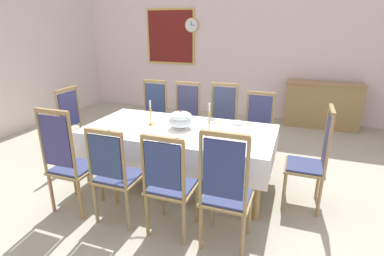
{
  "coord_description": "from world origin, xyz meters",
  "views": [
    {
      "loc": [
        1.34,
        -3.23,
        1.96
      ],
      "look_at": [
        0.15,
        0.05,
        0.76
      ],
      "focal_mm": 27.83,
      "sensor_mm": 36.0,
      "label": 1
    }
  ],
  "objects_px": {
    "chair_north_c": "(222,121)",
    "mounted_clock": "(192,25)",
    "chair_head_east": "(312,159)",
    "chair_north_d": "(257,127)",
    "chair_south_b": "(115,173)",
    "framed_painting": "(171,37)",
    "chair_head_west": "(78,127)",
    "bowl_far_left": "(167,138)",
    "sideboard": "(322,105)",
    "bowl_near_left": "(237,123)",
    "chair_south_c": "(169,183)",
    "spoon_primary": "(246,124)",
    "candlestick_east": "(209,121)",
    "chair_north_a": "(153,115)",
    "candlestick_west": "(151,116)",
    "spoon_secondary": "(220,122)",
    "soup_tureen": "(181,120)",
    "chair_north_b": "(185,118)",
    "dining_table": "(179,134)",
    "bowl_near_right": "(211,120)",
    "chair_south_d": "(226,191)",
    "chair_south_a": "(68,161)"
  },
  "relations": [
    {
      "from": "chair_north_c",
      "to": "bowl_near_left",
      "type": "bearing_deg",
      "value": 122.29
    },
    {
      "from": "chair_south_c",
      "to": "bowl_near_right",
      "type": "height_order",
      "value": "chair_south_c"
    },
    {
      "from": "chair_north_b",
      "to": "framed_painting",
      "type": "relative_size",
      "value": 0.92
    },
    {
      "from": "soup_tureen",
      "to": "sideboard",
      "type": "bearing_deg",
      "value": 59.94
    },
    {
      "from": "chair_north_c",
      "to": "chair_south_a",
      "type": "bearing_deg",
      "value": 59.06
    },
    {
      "from": "chair_south_c",
      "to": "chair_south_d",
      "type": "distance_m",
      "value": 0.54
    },
    {
      "from": "chair_north_c",
      "to": "chair_north_d",
      "type": "distance_m",
      "value": 0.54
    },
    {
      "from": "chair_south_c",
      "to": "spoon_primary",
      "type": "bearing_deg",
      "value": 71.92
    },
    {
      "from": "chair_north_a",
      "to": "framed_painting",
      "type": "xyz_separation_m",
      "value": [
        -0.7,
        2.38,
        1.14
      ]
    },
    {
      "from": "chair_north_c",
      "to": "bowl_far_left",
      "type": "height_order",
      "value": "chair_north_c"
    },
    {
      "from": "chair_head_east",
      "to": "dining_table",
      "type": "bearing_deg",
      "value": 90.0
    },
    {
      "from": "spoon_primary",
      "to": "spoon_secondary",
      "type": "relative_size",
      "value": 1.0
    },
    {
      "from": "chair_north_a",
      "to": "chair_south_b",
      "type": "relative_size",
      "value": 1.06
    },
    {
      "from": "chair_south_c",
      "to": "candlestick_east",
      "type": "relative_size",
      "value": 3.0
    },
    {
      "from": "candlestick_west",
      "to": "dining_table",
      "type": "bearing_deg",
      "value": 0.0
    },
    {
      "from": "soup_tureen",
      "to": "spoon_primary",
      "type": "distance_m",
      "value": 0.87
    },
    {
      "from": "chair_south_b",
      "to": "chair_head_west",
      "type": "bearing_deg",
      "value": 142.65
    },
    {
      "from": "dining_table",
      "to": "candlestick_west",
      "type": "bearing_deg",
      "value": 180.0
    },
    {
      "from": "mounted_clock",
      "to": "chair_north_d",
      "type": "bearing_deg",
      "value": -51.59
    },
    {
      "from": "chair_north_b",
      "to": "candlestick_west",
      "type": "relative_size",
      "value": 3.48
    },
    {
      "from": "chair_north_c",
      "to": "chair_north_d",
      "type": "xyz_separation_m",
      "value": [
        0.54,
        -0.01,
        -0.03
      ]
    },
    {
      "from": "dining_table",
      "to": "chair_south_a",
      "type": "height_order",
      "value": "chair_south_a"
    },
    {
      "from": "bowl_far_left",
      "to": "sideboard",
      "type": "height_order",
      "value": "sideboard"
    },
    {
      "from": "chair_north_d",
      "to": "chair_head_east",
      "type": "distance_m",
      "value": 1.21
    },
    {
      "from": "chair_south_a",
      "to": "bowl_near_left",
      "type": "distance_m",
      "value": 2.07
    },
    {
      "from": "soup_tureen",
      "to": "chair_north_a",
      "type": "bearing_deg",
      "value": 132.66
    },
    {
      "from": "chair_south_c",
      "to": "soup_tureen",
      "type": "bearing_deg",
      "value": 105.76
    },
    {
      "from": "chair_north_c",
      "to": "framed_painting",
      "type": "bearing_deg",
      "value": -51.87
    },
    {
      "from": "chair_head_east",
      "to": "chair_north_d",
      "type": "bearing_deg",
      "value": 36.93
    },
    {
      "from": "spoon_primary",
      "to": "spoon_secondary",
      "type": "distance_m",
      "value": 0.34
    },
    {
      "from": "bowl_near_left",
      "to": "bowl_far_left",
      "type": "distance_m",
      "value": 1.04
    },
    {
      "from": "dining_table",
      "to": "bowl_near_right",
      "type": "xyz_separation_m",
      "value": [
        0.3,
        0.4,
        0.09
      ]
    },
    {
      "from": "candlestick_west",
      "to": "bowl_near_right",
      "type": "height_order",
      "value": "candlestick_west"
    },
    {
      "from": "candlestick_west",
      "to": "spoon_secondary",
      "type": "xyz_separation_m",
      "value": [
        0.8,
        0.42,
        -0.12
      ]
    },
    {
      "from": "chair_north_d",
      "to": "framed_painting",
      "type": "distance_m",
      "value": 3.59
    },
    {
      "from": "chair_south_b",
      "to": "framed_painting",
      "type": "distance_m",
      "value": 4.66
    },
    {
      "from": "chair_south_b",
      "to": "chair_north_b",
      "type": "distance_m",
      "value": 1.94
    },
    {
      "from": "chair_north_c",
      "to": "mounted_clock",
      "type": "relative_size",
      "value": 3.7
    },
    {
      "from": "bowl_near_right",
      "to": "mounted_clock",
      "type": "distance_m",
      "value": 3.46
    },
    {
      "from": "chair_head_west",
      "to": "candlestick_west",
      "type": "height_order",
      "value": "chair_head_west"
    },
    {
      "from": "chair_south_d",
      "to": "bowl_near_left",
      "type": "height_order",
      "value": "chair_south_d"
    },
    {
      "from": "chair_south_b",
      "to": "chair_north_c",
      "type": "relative_size",
      "value": 0.92
    },
    {
      "from": "chair_head_east",
      "to": "bowl_near_left",
      "type": "height_order",
      "value": "chair_head_east"
    },
    {
      "from": "chair_south_c",
      "to": "candlestick_east",
      "type": "bearing_deg",
      "value": 84.58
    },
    {
      "from": "chair_south_a",
      "to": "candlestick_east",
      "type": "distance_m",
      "value": 1.62
    },
    {
      "from": "chair_north_b",
      "to": "chair_head_east",
      "type": "bearing_deg",
      "value": 152.46
    },
    {
      "from": "dining_table",
      "to": "chair_north_c",
      "type": "bearing_deg",
      "value": 73.05
    },
    {
      "from": "dining_table",
      "to": "framed_painting",
      "type": "bearing_deg",
      "value": 115.12
    },
    {
      "from": "chair_south_b",
      "to": "chair_south_d",
      "type": "distance_m",
      "value": 1.14
    },
    {
      "from": "bowl_near_right",
      "to": "spoon_primary",
      "type": "relative_size",
      "value": 0.95
    }
  ]
}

